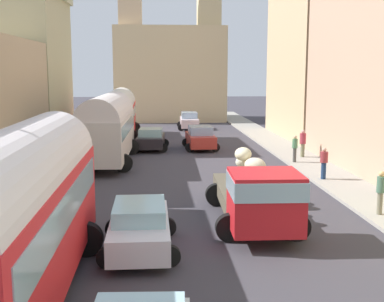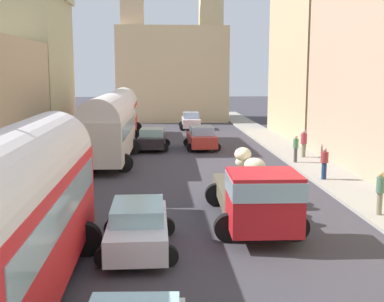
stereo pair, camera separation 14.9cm
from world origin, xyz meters
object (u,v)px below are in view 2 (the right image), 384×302
Objects in this scene: car_4 at (152,139)px; pedestrian_2 at (296,148)px; pedestrian_0 at (304,143)px; pedestrian_1 at (380,191)px; parked_bus_0 at (14,208)px; parked_bus_1 at (108,125)px; car_0 at (202,138)px; cargo_truck_0 at (256,193)px; parked_bus_2 at (121,111)px; car_3 at (138,226)px; pedestrian_4 at (324,163)px; car_1 at (191,121)px.

pedestrian_2 reaches higher than car_4.
pedestrian_1 is at bearing -93.60° from pedestrian_0.
parked_bus_0 is 18.46m from parked_bus_1.
car_0 reaches higher than car_4.
parked_bus_1 is at bearing -140.79° from car_0.
cargo_truck_0 is (6.62, 5.41, -1.10)m from parked_bus_0.
cargo_truck_0 is at bearing 39.24° from parked_bus_0.
parked_bus_2 is 25.82m from pedestrian_1.
pedestrian_1 is at bearing -63.30° from car_4.
parked_bus_0 is 1.05× the size of parked_bus_1.
parked_bus_0 reaches higher than car_3.
pedestrian_1 reaches higher than car_3.
parked_bus_0 is 1.36× the size of cargo_truck_0.
car_3 is 2.53× the size of pedestrian_4.
pedestrian_4 is at bearing -28.65° from parked_bus_1.
car_0 reaches higher than car_3.
cargo_truck_0 is 8.48m from pedestrian_4.
pedestrian_0 is 1.03× the size of pedestrian_1.
pedestrian_0 reaches higher than car_4.
cargo_truck_0 is 30.09m from car_1.
car_0 is 17.84m from pedestrian_1.
pedestrian_2 is at bearing 90.96° from pedestrian_1.
parked_bus_0 is at bearing -100.08° from car_1.
parked_bus_1 is 5.34× the size of pedestrian_1.
car_1 is at bearing 104.98° from pedestrian_2.
cargo_truck_0 reaches higher than car_0.
pedestrian_2 is at bearing -36.24° from car_4.
car_1 is at bearing 90.60° from cargo_truck_0.
pedestrian_0 is at bearing -70.51° from car_1.
pedestrian_2 reaches higher than car_1.
parked_bus_2 is 8.64m from car_1.
parked_bus_2 is at bearing -135.05° from car_1.
pedestrian_0 is at bearing 60.53° from pedestrian_2.
parked_bus_0 is at bearing -127.95° from car_3.
pedestrian_4 is at bearing 45.95° from car_3.
car_4 is at bearing 101.97° from cargo_truck_0.
parked_bus_1 is 5.60m from car_4.
parked_bus_0 is 23.47m from car_4.
pedestrian_4 is (11.11, -17.04, -1.22)m from parked_bus_2.
pedestrian_1 reaches higher than car_1.
car_1 is 0.98× the size of car_3.
pedestrian_4 is (5.11, -10.87, 0.15)m from car_0.
car_4 is 19.08m from pedestrian_1.
car_1 is 2.29× the size of pedestrian_0.
pedestrian_4 is (0.15, -4.67, -0.02)m from pedestrian_2.
parked_bus_2 is 5.57× the size of pedestrian_2.
parked_bus_1 is at bearing -89.65° from parked_bus_2.
car_0 is at bearing 39.21° from parked_bus_1.
parked_bus_0 reaches higher than car_0.
pedestrian_2 is (11.23, 17.10, -1.33)m from parked_bus_0.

